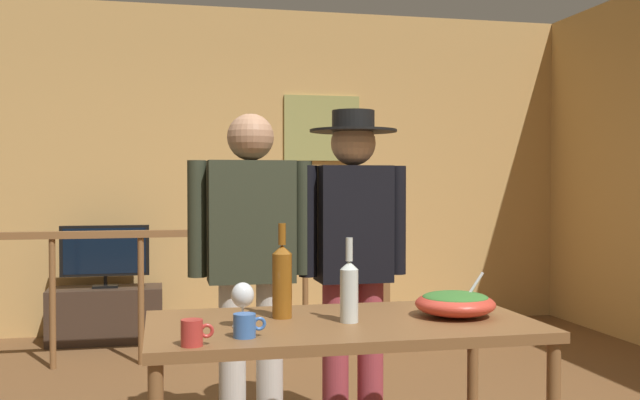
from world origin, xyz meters
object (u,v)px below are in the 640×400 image
object	(u,v)px
serving_table	(342,340)
wine_bottle_clear	(349,289)
mug_red	(193,333)
wine_bottle_amber	(282,280)
stair_railing	(213,273)
flat_screen_tv	(105,252)
person_standing_left	(251,252)
salad_bowl	(455,303)
person_standing_right	(353,246)
wine_glass	(243,297)
tv_console	(106,315)
mug_blue	(245,325)
framed_picture	(322,128)

from	to	relation	value
serving_table	wine_bottle_clear	bearing A→B (deg)	-61.73
mug_red	wine_bottle_amber	bearing A→B (deg)	49.07
stair_railing	flat_screen_tv	size ratio (longest dim) A/B	5.27
person_standing_left	salad_bowl	bearing A→B (deg)	132.60
person_standing_left	person_standing_right	distance (m)	0.51
wine_bottle_amber	person_standing_left	xyz separation A→B (m)	(-0.04, 0.67, 0.05)
flat_screen_tv	person_standing_right	bearing A→B (deg)	-62.38
flat_screen_tv	mug_red	bearing A→B (deg)	-81.77
wine_glass	tv_console	bearing A→B (deg)	101.85
wine_glass	person_standing_right	distance (m)	1.05
person_standing_left	person_standing_right	bearing A→B (deg)	-179.52
salad_bowl	mug_red	xyz separation A→B (m)	(-1.04, -0.30, -0.01)
wine_glass	wine_bottle_clear	bearing A→B (deg)	1.12
wine_bottle_amber	tv_console	bearing A→B (deg)	105.15
mug_blue	wine_glass	bearing A→B (deg)	86.37
serving_table	salad_bowl	size ratio (longest dim) A/B	4.65
wine_bottle_clear	person_standing_right	distance (m)	0.85
framed_picture	wine_glass	xyz separation A→B (m)	(-1.14, -3.76, -0.91)
tv_console	salad_bowl	xyz separation A→B (m)	(1.57, -3.44, 0.60)
person_standing_left	framed_picture	bearing A→B (deg)	-108.41
stair_railing	person_standing_left	world-z (taller)	person_standing_left
salad_bowl	mug_red	distance (m)	1.08
salad_bowl	wine_bottle_clear	distance (m)	0.45
tv_console	mug_blue	bearing A→B (deg)	-78.87
framed_picture	wine_glass	world-z (taller)	framed_picture
salad_bowl	mug_red	size ratio (longest dim) A/B	2.94
tv_console	person_standing_left	world-z (taller)	person_standing_left
stair_railing	mug_red	distance (m)	2.94
wine_glass	person_standing_left	bearing A→B (deg)	80.95
wine_glass	mug_blue	size ratio (longest dim) A/B	1.45
salad_bowl	person_standing_left	size ratio (longest dim) A/B	0.19
mug_blue	person_standing_left	distance (m)	1.02
wine_glass	serving_table	bearing A→B (deg)	6.44
stair_railing	wine_bottle_clear	distance (m)	2.67
mug_blue	person_standing_left	size ratio (longest dim) A/B	0.07
salad_bowl	wine_bottle_amber	distance (m)	0.69
wine_bottle_amber	mug_blue	xyz separation A→B (m)	(-0.18, -0.33, -0.11)
mug_red	mug_blue	xyz separation A→B (m)	(0.18, 0.09, -0.00)
mug_blue	person_standing_left	world-z (taller)	person_standing_left
stair_railing	serving_table	world-z (taller)	stair_railing
tv_console	flat_screen_tv	size ratio (longest dim) A/B	1.29
wine_glass	person_standing_right	size ratio (longest dim) A/B	0.10
salad_bowl	wine_bottle_clear	world-z (taller)	wine_bottle_clear
stair_railing	flat_screen_tv	world-z (taller)	stair_railing
wine_glass	stair_railing	bearing A→B (deg)	88.20
person_standing_left	wine_bottle_clear	bearing A→B (deg)	108.99
flat_screen_tv	person_standing_left	bearing A→B (deg)	-71.80
wine_glass	mug_blue	world-z (taller)	wine_glass
serving_table	wine_bottle_clear	xyz separation A→B (m)	(0.02, -0.04, 0.20)
serving_table	person_standing_left	world-z (taller)	person_standing_left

